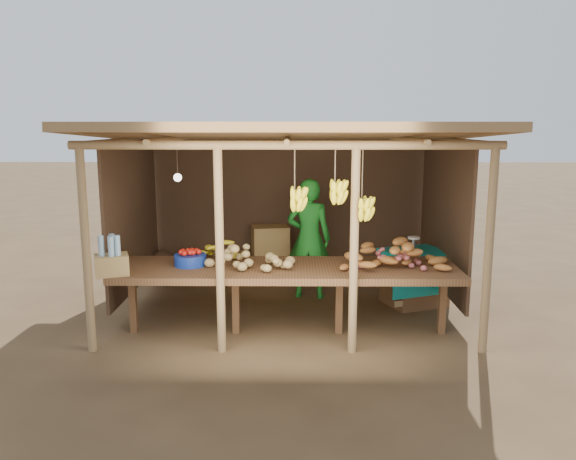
{
  "coord_description": "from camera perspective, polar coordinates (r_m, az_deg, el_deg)",
  "views": [
    {
      "loc": [
        0.06,
        -7.2,
        2.4
      ],
      "look_at": [
        0.0,
        0.0,
        1.05
      ],
      "focal_mm": 35.0,
      "sensor_mm": 36.0,
      "label": 1
    }
  ],
  "objects": [
    {
      "name": "onion_heap",
      "position": [
        6.5,
        10.3,
        -2.21
      ],
      "size": [
        0.79,
        0.6,
        0.35
      ],
      "primitive_type": null,
      "rotation": [
        0.0,
        0.0,
        -0.27
      ],
      "color": "#AB5354",
      "rests_on": "counter"
    },
    {
      "name": "counter",
      "position": [
        6.47,
        -0.07,
        -4.26
      ],
      "size": [
        3.9,
        1.05,
        0.8
      ],
      "color": "brown",
      "rests_on": "ground"
    },
    {
      "name": "burlap_sacks",
      "position": [
        8.79,
        -11.45,
        -3.66
      ],
      "size": [
        0.86,
        0.45,
        0.61
      ],
      "color": "#483121",
      "rests_on": "ground"
    },
    {
      "name": "tomato_basin",
      "position": [
        6.58,
        -9.91,
        -2.89
      ],
      "size": [
        0.37,
        0.37,
        0.19
      ],
      "rotation": [
        0.0,
        0.0,
        0.07
      ],
      "color": "navy",
      "rests_on": "counter"
    },
    {
      "name": "ground",
      "position": [
        7.59,
        0.0,
        -7.82
      ],
      "size": [
        60.0,
        60.0,
        0.0
      ],
      "primitive_type": "plane",
      "color": "brown",
      "rests_on": "ground"
    },
    {
      "name": "banana_pile",
      "position": [
        6.88,
        -7.01,
        -1.42
      ],
      "size": [
        0.65,
        0.5,
        0.35
      ],
      "primitive_type": null,
      "rotation": [
        0.0,
        0.0,
        -0.29
      ],
      "color": "yellow",
      "rests_on": "counter"
    },
    {
      "name": "stall_structure",
      "position": [
        7.3,
        0.21,
        6.88
      ],
      "size": [
        4.7,
        3.5,
        2.43
      ],
      "color": "#99784F",
      "rests_on": "ground"
    },
    {
      "name": "tarp_crate",
      "position": [
        7.8,
        12.72,
        -4.55
      ],
      "size": [
        1.0,
        0.94,
        0.96
      ],
      "color": "brown",
      "rests_on": "ground"
    },
    {
      "name": "sweet_potato_heap",
      "position": [
        6.56,
        10.3,
        -2.04
      ],
      "size": [
        1.23,
        0.84,
        0.36
      ],
      "primitive_type": null,
      "rotation": [
        0.0,
        0.0,
        0.14
      ],
      "color": "#A4632A",
      "rests_on": "counter"
    },
    {
      "name": "potato_heap",
      "position": [
        6.36,
        -3.94,
        -2.27
      ],
      "size": [
        1.02,
        0.69,
        0.36
      ],
      "primitive_type": null,
      "rotation": [
        0.0,
        0.0,
        -0.13
      ],
      "color": "tan",
      "rests_on": "counter"
    },
    {
      "name": "carton_stack",
      "position": [
        8.66,
        -3.13,
        -2.88
      ],
      "size": [
        1.22,
        0.54,
        0.86
      ],
      "color": "#A27F48",
      "rests_on": "ground"
    },
    {
      "name": "bottle_box",
      "position": [
        6.36,
        -17.51,
        -2.88
      ],
      "size": [
        0.42,
        0.38,
        0.44
      ],
      "color": "#A27F48",
      "rests_on": "counter"
    },
    {
      "name": "vendor",
      "position": [
        7.83,
        2.13,
        -0.87
      ],
      "size": [
        0.67,
        0.49,
        1.68
      ],
      "primitive_type": "imported",
      "rotation": [
        0.0,
        0.0,
        3.0
      ],
      "color": "#1B7A22",
      "rests_on": "ground"
    }
  ]
}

